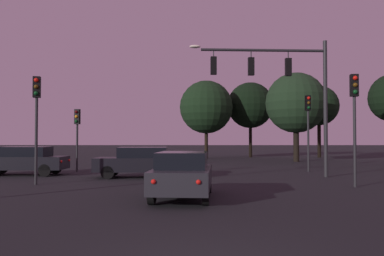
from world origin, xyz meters
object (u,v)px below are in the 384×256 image
at_px(traffic_light_corner_right, 37,108).
at_px(traffic_light_far_side, 355,107).
at_px(tree_lot_edge, 319,106).
at_px(tree_center_horizon, 250,105).
at_px(car_crossing_right, 23,160).
at_px(car_crossing_left, 141,162).
at_px(traffic_signal_mast_arm, 282,80).
at_px(traffic_light_median, 308,118).
at_px(traffic_light_corner_left, 77,127).
at_px(car_nearside_lane, 183,174).
at_px(tree_behind_sign, 206,107).
at_px(tree_left_far, 296,103).

bearing_deg(traffic_light_corner_right, traffic_light_far_side, -3.31).
bearing_deg(tree_lot_edge, tree_center_horizon, 178.15).
distance_m(car_crossing_right, tree_lot_edge, 29.62).
distance_m(car_crossing_left, tree_center_horizon, 22.95).
relative_size(traffic_light_far_side, tree_center_horizon, 0.59).
bearing_deg(traffic_signal_mast_arm, traffic_light_median, 55.23).
distance_m(traffic_signal_mast_arm, car_crossing_left, 8.26).
relative_size(traffic_light_corner_left, tree_lot_edge, 0.50).
bearing_deg(traffic_light_far_side, car_nearside_lane, -156.89).
distance_m(traffic_signal_mast_arm, car_crossing_right, 14.25).
relative_size(traffic_light_corner_right, tree_behind_sign, 0.60).
relative_size(car_nearside_lane, tree_lot_edge, 0.59).
bearing_deg(traffic_light_median, traffic_light_far_side, -91.99).
relative_size(car_nearside_lane, tree_behind_sign, 0.57).
xyz_separation_m(traffic_light_corner_right, car_nearside_lane, (6.34, -3.69, -2.45)).
distance_m(traffic_signal_mast_arm, car_nearside_lane, 9.42).
height_order(traffic_light_corner_right, tree_left_far, tree_left_far).
xyz_separation_m(traffic_light_corner_left, car_crossing_left, (4.31, -3.68, -1.85)).
xyz_separation_m(traffic_light_far_side, tree_lot_edge, (6.36, 24.45, 2.08)).
distance_m(traffic_light_corner_left, traffic_light_corner_right, 6.81).
relative_size(car_crossing_left, tree_lot_edge, 0.62).
xyz_separation_m(traffic_signal_mast_arm, tree_lot_edge, (8.37, 20.42, 0.37)).
relative_size(traffic_signal_mast_arm, traffic_light_far_side, 1.54).
xyz_separation_m(traffic_signal_mast_arm, car_crossing_left, (-7.16, -0.16, -4.13)).
relative_size(traffic_light_corner_left, car_crossing_right, 0.80).
distance_m(car_nearside_lane, car_crossing_right, 11.89).
bearing_deg(car_nearside_lane, car_crossing_right, 137.52).
distance_m(car_crossing_right, tree_behind_sign, 20.58).
bearing_deg(traffic_light_median, tree_lot_edge, 70.41).
distance_m(traffic_light_corner_left, traffic_light_far_side, 15.46).
bearing_deg(car_crossing_right, traffic_light_corner_right, -60.75).
bearing_deg(car_crossing_right, tree_behind_sign, 59.17).
distance_m(traffic_signal_mast_arm, tree_lot_edge, 22.08).
xyz_separation_m(traffic_light_corner_left, traffic_light_far_side, (13.48, -7.54, 0.57)).
xyz_separation_m(car_crossing_left, tree_left_far, (11.30, 13.40, 4.16)).
distance_m(traffic_light_median, car_crossing_right, 16.20).
relative_size(traffic_signal_mast_arm, tree_center_horizon, 0.91).
relative_size(traffic_light_corner_left, car_nearside_lane, 0.86).
height_order(traffic_signal_mast_arm, tree_left_far, tree_left_far).
distance_m(car_crossing_left, tree_lot_edge, 26.17).
bearing_deg(tree_lot_edge, tree_left_far, -120.48).
height_order(traffic_light_corner_left, car_crossing_left, traffic_light_corner_left).
xyz_separation_m(traffic_light_median, tree_behind_sign, (-5.55, 15.10, 1.83)).
height_order(car_nearside_lane, tree_behind_sign, tree_behind_sign).
bearing_deg(tree_behind_sign, tree_lot_edge, 9.96).
distance_m(traffic_light_median, tree_left_far, 10.29).
relative_size(traffic_light_corner_left, traffic_light_far_side, 0.81).
height_order(traffic_light_corner_right, car_crossing_left, traffic_light_corner_right).
xyz_separation_m(traffic_light_corner_left, tree_left_far, (15.60, 9.72, 2.31)).
relative_size(traffic_light_corner_right, car_crossing_left, 1.01).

